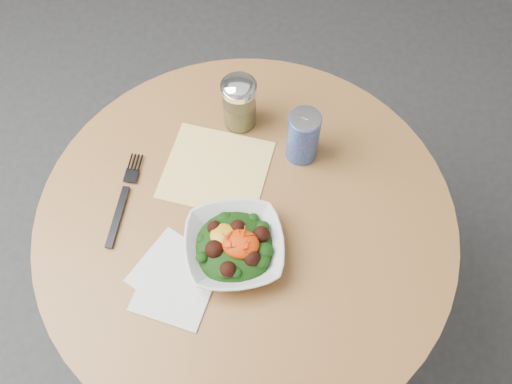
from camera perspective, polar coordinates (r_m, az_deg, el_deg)
ground at (r=1.91m, az=-0.67°, el=-12.73°), size 6.00×6.00×0.00m
table at (r=1.39m, az=-0.91°, el=-6.34°), size 0.90×0.90×0.75m
cloth_napkin at (r=1.27m, az=-4.01°, el=2.24°), size 0.26×0.24×0.00m
paper_napkins at (r=1.17m, az=-8.16°, el=-8.68°), size 0.20×0.22×0.00m
salad_bowl at (r=1.16m, az=-2.18°, el=-5.47°), size 0.23×0.23×0.08m
fork at (r=1.26m, az=-13.01°, el=-0.37°), size 0.04×0.23×0.00m
spice_shaker at (r=1.29m, az=-1.69°, el=8.90°), size 0.08×0.08×0.14m
beverage_can at (r=1.24m, az=4.73°, el=5.58°), size 0.07×0.07×0.14m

